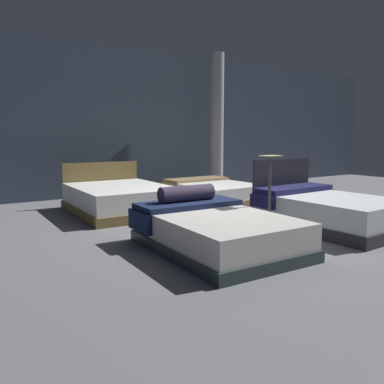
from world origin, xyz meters
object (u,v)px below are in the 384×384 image
Objects in this scene: bed_3 at (213,192)px; support_pillar at (217,123)px; bed_0 at (215,230)px; bed_2 at (120,199)px; bed_1 at (327,211)px; price_sign at (269,205)px.

support_pillar reaches higher than bed_3.
bed_2 is (-0.04, 2.86, 0.01)m from bed_0.
bed_2 reaches higher than bed_0.
support_pillar is (1.25, 1.56, 1.54)m from bed_3.
bed_1 reaches higher than bed_2.
bed_3 is (-0.01, 2.92, -0.06)m from bed_1.
bed_3 is at bearing -128.72° from support_pillar.
price_sign is 5.12m from support_pillar.
bed_0 is at bearing 177.71° from bed_1.
bed_0 is at bearing -127.70° from bed_3.
support_pillar reaches higher than bed_1.
bed_0 is 2.86m from bed_2.
bed_0 is 1.01× the size of bed_1.
support_pillar is (3.37, 4.46, 1.51)m from bed_0.
support_pillar reaches higher than bed_0.
bed_2 is 0.61× the size of support_pillar.
price_sign is (-1.10, -2.80, 0.24)m from bed_3.
price_sign reaches higher than bed_2.
bed_2 is at bearing 92.47° from bed_0.
price_sign reaches higher than bed_0.
price_sign is at bearing -113.02° from bed_3.
bed_2 is 4.06m from support_pillar.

